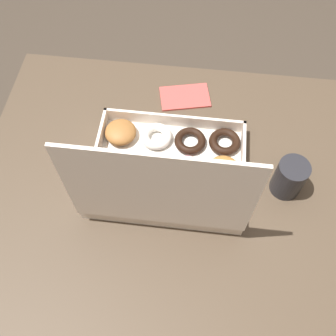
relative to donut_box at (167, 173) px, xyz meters
The scene contains 5 objects.
ground_plane 0.76m from the donut_box, behind, with size 8.00×8.00×0.00m, color #42382D.
dining_table 0.16m from the donut_box, behind, with size 1.10×0.84×0.70m.
donut_box is the anchor object (origin of this frame).
coffee_mug 0.31m from the donut_box, behind, with size 0.08×0.08×0.11m.
paper_napkin 0.30m from the donut_box, 93.66° to the right, with size 0.16×0.12×0.01m.
Camera 1 is at (-0.02, 0.48, 1.62)m, focal length 42.00 mm.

